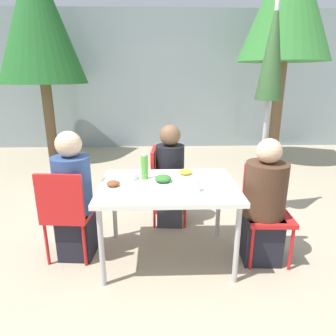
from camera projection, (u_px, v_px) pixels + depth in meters
name	position (u px, v px, depth m)	size (l,w,h in m)	color
ground_plane	(168.00, 257.00, 2.83)	(24.00, 24.00, 0.00)	tan
building_facade	(161.00, 81.00, 6.82)	(10.00, 0.20, 3.00)	#89999E
dining_table	(168.00, 191.00, 2.63)	(1.19, 0.87, 0.73)	white
chair_left	(66.00, 209.00, 2.64)	(0.43, 0.43, 0.87)	red
person_left	(74.00, 199.00, 2.70)	(0.33, 0.33, 1.19)	black
chair_right	(266.00, 205.00, 2.73)	(0.42, 0.42, 0.87)	red
person_right	(264.00, 206.00, 2.65)	(0.36, 0.36, 1.14)	black
chair_far	(163.00, 180.00, 3.38)	(0.43, 0.43, 0.87)	red
person_far	(170.00, 178.00, 3.32)	(0.31, 0.31, 1.14)	#383842
closed_umbrella	(271.00, 65.00, 3.13)	(0.36, 0.36, 2.41)	#333333
plate_0	(163.00, 180.00, 2.63)	(0.27, 0.27, 0.07)	white
plate_1	(185.00, 173.00, 2.83)	(0.22, 0.22, 0.06)	white
plate_2	(113.00, 185.00, 2.53)	(0.21, 0.21, 0.06)	white
bottle	(145.00, 167.00, 2.72)	(0.06, 0.06, 0.24)	#51A338
drinking_cup	(195.00, 185.00, 2.45)	(0.08, 0.08, 0.10)	white
salad_bowl	(127.00, 176.00, 2.74)	(0.19, 0.19, 0.05)	white
tree_behind_right	(38.00, 18.00, 5.38)	(1.61, 1.61, 3.78)	brown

